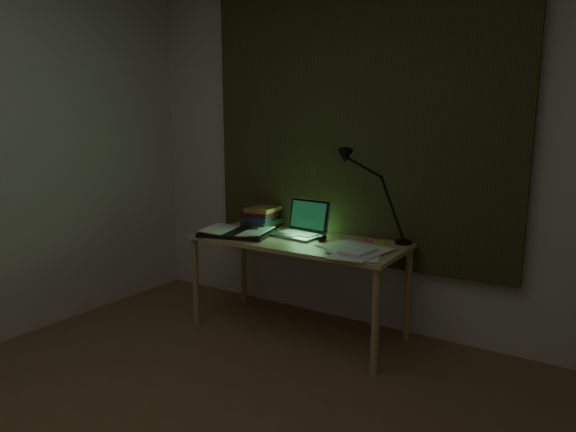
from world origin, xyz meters
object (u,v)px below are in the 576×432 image
laptop (297,219)px  book_stack (262,217)px  open_textbook (237,232)px  desk_lamp (405,199)px  loose_papers (351,250)px  desk (298,286)px

laptop → book_stack: bearing=172.4°
open_textbook → laptop: bearing=12.0°
laptop → book_stack: 0.37m
book_stack → desk_lamp: desk_lamp is taller
book_stack → loose_papers: size_ratio=0.67×
desk → desk_lamp: desk_lamp is taller
loose_papers → desk_lamp: desk_lamp is taller
desk → laptop: bearing=127.0°
book_stack → loose_papers: bearing=-17.6°
desk_lamp → loose_papers: bearing=-109.3°
book_stack → open_textbook: bearing=-92.3°
open_textbook → desk_lamp: desk_lamp is taller
desk_lamp → desk: bearing=-148.3°
laptop → desk_lamp: 0.73m
open_textbook → desk_lamp: size_ratio=0.82×
desk → loose_papers: 0.56m
open_textbook → loose_papers: bearing=-13.5°
loose_papers → desk_lamp: 0.49m
desk → book_stack: (-0.41, 0.17, 0.41)m
book_stack → loose_papers: (0.85, -0.27, -0.07)m
desk → loose_papers: loose_papers is taller
desk → loose_papers: bearing=-13.4°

